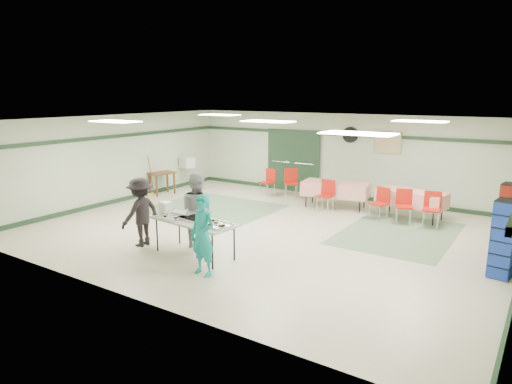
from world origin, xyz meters
The scene contains 39 objects.
floor centered at (0.00, 0.00, 0.00)m, with size 11.00×11.00×0.00m, color #BFB89A.
ceiling centered at (0.00, 0.00, 2.70)m, with size 11.00×11.00×0.00m, color silver.
wall_back centered at (0.00, 4.50, 1.35)m, with size 11.00×11.00×0.00m, color #B6C1A4.
wall_front centered at (0.00, -4.50, 1.35)m, with size 11.00×11.00×0.00m, color #B6C1A4.
wall_left centered at (-5.50, 0.00, 1.35)m, with size 9.00×9.00×0.00m, color #B6C1A4.
trim_back centered at (0.00, 4.47, 2.05)m, with size 11.00×0.06×0.10m, color #1C341F.
baseboard_back centered at (0.00, 4.47, 0.06)m, with size 11.00×0.06×0.12m, color #1C341F.
trim_left centered at (-5.47, 0.00, 2.05)m, with size 9.00×0.06×0.10m, color #1C341F.
baseboard_left centered at (-5.47, 0.00, 0.06)m, with size 9.00×0.06×0.12m, color #1C341F.
green_patch_a centered at (-2.50, 1.00, 0.00)m, with size 3.50×3.00×0.01m, color slate.
green_patch_b centered at (2.80, 1.50, 0.00)m, with size 2.50×3.50×0.01m, color slate.
double_door_left centered at (-2.20, 4.44, 1.05)m, with size 0.90×0.06×2.10m, color gray.
double_door_right centered at (-1.25, 4.44, 1.05)m, with size 0.90×0.06×2.10m, color gray.
door_frame centered at (-1.73, 4.42, 1.05)m, with size 2.00×0.03×2.15m, color #1C341F.
wall_fan centered at (0.30, 4.44, 2.05)m, with size 0.50×0.50×0.10m, color black.
scroll_banner centered at (1.50, 4.44, 1.85)m, with size 0.80×0.02×0.60m, color tan.
serving_table centered at (-0.32, -2.37, 0.72)m, with size 2.00×0.98×0.76m.
sheet_tray_right centered at (0.27, -2.41, 0.77)m, with size 0.62×0.47×0.02m, color silver.
sheet_tray_mid centered at (-0.44, -2.29, 0.77)m, with size 0.60×0.46×0.02m, color silver.
sheet_tray_left centered at (-0.83, -2.47, 0.77)m, with size 0.58×0.44×0.02m, color silver.
baking_pan centered at (-0.25, -2.34, 0.80)m, with size 0.45×0.28×0.08m, color black.
foam_box_stack centered at (-1.20, -2.27, 0.89)m, with size 0.22×0.20×0.25m, color white.
volunteer_teal centered at (0.50, -3.06, 0.77)m, with size 0.56×0.37×1.54m, color teal.
volunteer_grey centered at (-0.63, -1.90, 0.83)m, with size 0.80×0.63×1.66m, color #99999E.
volunteer_dark centered at (-1.74, -2.51, 0.77)m, with size 0.99×0.57×1.53m, color black.
dining_table_a centered at (2.65, 3.07, 0.57)m, with size 1.88×1.05×0.77m.
dining_table_b centered at (0.45, 3.07, 0.57)m, with size 2.03×1.14×0.77m.
chair_a centered at (2.62, 2.51, 0.55)m, with size 0.53×0.53×0.90m.
chair_b centered at (2.01, 2.50, 0.54)m, with size 0.51×0.51×0.88m.
chair_c centered at (3.32, 2.51, 0.56)m, with size 0.48×0.48×0.91m.
chair_d centered at (0.43, 2.51, 0.56)m, with size 0.42×0.42×0.91m.
chair_loose_a centered at (-1.31, 3.55, 0.58)m, with size 0.61×0.61×0.94m.
chair_loose_b centered at (-2.04, 3.36, 0.54)m, with size 0.47×0.47×0.89m.
crate_stack_blue_a centered at (5.15, -0.16, 0.73)m, with size 0.37×0.37×1.46m, color #19329B.
crate_stack_red centered at (5.15, 0.98, 0.79)m, with size 0.40×0.40×1.57m, color #A41D10.
crate_stack_blue_b centered at (5.15, 0.30, 0.62)m, with size 0.38×0.38×1.25m, color #19329B.
printer_table centered at (-5.15, 1.57, 0.63)m, with size 0.72×0.93×0.74m.
office_printer centered at (-5.15, 2.84, 0.93)m, with size 0.46×0.40×0.37m, color beige.
broom centered at (-5.23, 1.15, 0.69)m, with size 0.03×0.03×1.32m, color brown.
Camera 1 is at (5.75, -9.24, 3.33)m, focal length 32.00 mm.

